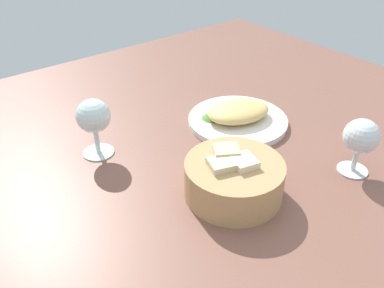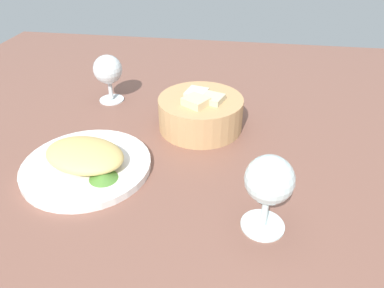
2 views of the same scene
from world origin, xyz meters
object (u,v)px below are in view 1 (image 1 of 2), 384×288
Objects in this scene: plate at (238,121)px; wine_glass_far at (361,139)px; bread_basket at (233,178)px; wine_glass_near at (94,119)px.

plate is 29.01cm from wine_glass_far.
plate is at bearing -135.80° from bread_basket.
plate is 1.30× the size of bread_basket.
plate is 33.90cm from wine_glass_near.
wine_glass_near is 1.09× the size of wine_glass_far.
wine_glass_far reaches higher than bread_basket.
wine_glass_near is at bearing -45.23° from wine_glass_far.
bread_basket is (18.56, 18.05, 3.01)cm from plate.
wine_glass_far is at bearing 100.34° from plate.
wine_glass_far is (-36.75, 37.05, -0.77)cm from wine_glass_near.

